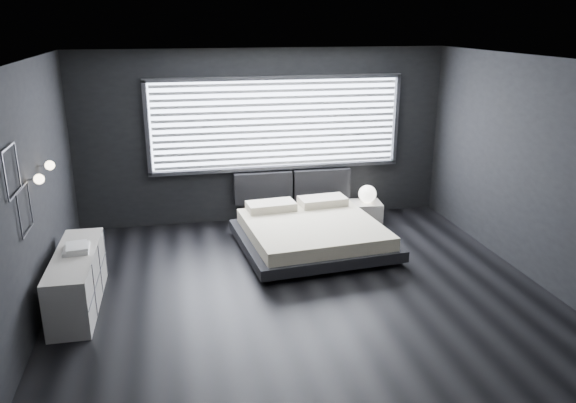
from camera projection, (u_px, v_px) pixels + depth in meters
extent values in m
plane|color=black|center=(302.00, 291.00, 6.98)|extent=(6.00, 6.00, 0.00)
plane|color=white|center=(304.00, 60.00, 6.11)|extent=(6.00, 6.00, 0.00)
cube|color=black|center=(264.00, 137.00, 9.11)|extent=(6.00, 0.04, 2.80)
cube|color=black|center=(391.00, 289.00, 3.99)|extent=(6.00, 0.04, 2.80)
cube|color=black|center=(29.00, 199.00, 5.97)|extent=(0.04, 5.50, 2.80)
cube|color=black|center=(532.00, 170.00, 7.13)|extent=(0.04, 5.50, 2.80)
cube|color=white|center=(276.00, 124.00, 9.06)|extent=(4.00, 0.02, 1.38)
cube|color=#47474C|center=(147.00, 129.00, 8.64)|extent=(0.06, 0.08, 1.48)
cube|color=#47474C|center=(396.00, 120.00, 9.43)|extent=(0.06, 0.08, 1.48)
cube|color=#47474C|center=(276.00, 78.00, 8.81)|extent=(4.14, 0.08, 0.06)
cube|color=#47474C|center=(277.00, 168.00, 9.26)|extent=(4.14, 0.08, 0.06)
cube|color=silver|center=(277.00, 124.00, 9.01)|extent=(3.94, 0.03, 1.32)
cube|color=black|center=(263.00, 188.00, 9.25)|extent=(0.96, 0.16, 0.52)
cube|color=black|center=(322.00, 184.00, 9.45)|extent=(0.96, 0.16, 0.52)
cylinder|color=silver|center=(32.00, 179.00, 5.96)|extent=(0.10, 0.02, 0.02)
sphere|color=#FFE5B7|center=(39.00, 179.00, 5.97)|extent=(0.11, 0.11, 0.11)
cylinder|color=silver|center=(43.00, 166.00, 6.52)|extent=(0.10, 0.02, 0.02)
sphere|color=#FFE5B7|center=(50.00, 165.00, 6.53)|extent=(0.11, 0.11, 0.11)
cube|color=#47474C|center=(8.00, 147.00, 5.25)|extent=(0.01, 0.46, 0.02)
cube|color=#47474C|center=(15.00, 194.00, 5.39)|extent=(0.01, 0.46, 0.02)
cube|color=#47474C|center=(17.00, 165.00, 5.53)|extent=(0.01, 0.02, 0.46)
cube|color=#47474C|center=(5.00, 178.00, 5.10)|extent=(0.01, 0.02, 0.46)
cube|color=#47474C|center=(22.00, 188.00, 5.63)|extent=(0.01, 0.46, 0.02)
cube|color=#47474C|center=(28.00, 231.00, 5.77)|extent=(0.01, 0.46, 0.02)
cube|color=#47474C|center=(30.00, 203.00, 5.91)|extent=(0.01, 0.02, 0.46)
cube|color=#47474C|center=(19.00, 217.00, 5.48)|extent=(0.01, 0.02, 0.46)
cube|color=black|center=(268.00, 278.00, 7.26)|extent=(0.12, 0.12, 0.08)
cube|color=black|center=(393.00, 261.00, 7.76)|extent=(0.12, 0.12, 0.08)
cube|color=black|center=(241.00, 234.00, 8.71)|extent=(0.12, 0.12, 0.08)
cube|color=black|center=(348.00, 222.00, 9.21)|extent=(0.12, 0.12, 0.08)
cube|color=black|center=(313.00, 240.00, 8.20)|extent=(2.25, 2.16, 0.15)
cube|color=beige|center=(313.00, 229.00, 8.15)|extent=(2.01, 2.01, 0.19)
cube|color=beige|center=(271.00, 206.00, 8.65)|extent=(0.77, 0.46, 0.12)
cube|color=beige|center=(323.00, 201.00, 8.89)|extent=(0.77, 0.46, 0.12)
cube|color=silver|center=(365.00, 211.00, 9.40)|extent=(0.58, 0.50, 0.31)
sphere|color=white|center=(367.00, 194.00, 9.30)|extent=(0.29, 0.29, 0.29)
cube|color=silver|center=(77.00, 280.00, 6.54)|extent=(0.47, 1.65, 0.66)
cube|color=#47474C|center=(98.00, 278.00, 6.58)|extent=(0.02, 1.63, 0.64)
cube|color=white|center=(76.00, 249.00, 6.52)|extent=(0.30, 0.38, 0.04)
cube|color=white|center=(77.00, 246.00, 6.49)|extent=(0.28, 0.36, 0.03)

